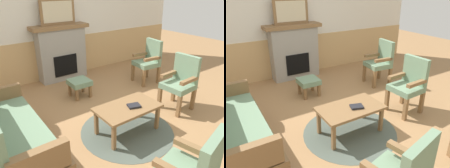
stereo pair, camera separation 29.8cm
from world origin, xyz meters
TOP-DOWN VIEW (x-y plane):
  - ground_plane at (0.00, 0.00)m, footprint 14.00×14.00m
  - wall_back at (0.00, 2.60)m, footprint 7.20×0.14m
  - fireplace at (0.00, 2.35)m, footprint 1.30×0.44m
  - framed_picture at (0.00, 2.35)m, footprint 0.80×0.04m
  - couch at (-1.68, 0.15)m, footprint 0.70×1.80m
  - coffee_table at (-0.15, -0.25)m, footprint 0.96×0.56m
  - round_rug at (-0.15, -0.25)m, footprint 1.44×1.44m
  - book_on_table at (-0.08, -0.31)m, footprint 0.22×0.19m
  - footstool at (-0.15, 1.24)m, footprint 0.40×0.40m
  - armchair_near_fireplace at (1.52, 1.00)m, footprint 0.53×0.53m
  - armchair_by_window_left at (1.10, -0.22)m, footprint 0.50×0.50m

SIDE VIEW (x-z plane):
  - ground_plane at x=0.00m, z-range 0.00..0.00m
  - round_rug at x=-0.15m, z-range 0.00..0.01m
  - footstool at x=-0.15m, z-range 0.10..0.46m
  - coffee_table at x=-0.15m, z-range 0.17..0.61m
  - couch at x=-1.68m, z-range -0.09..0.89m
  - book_on_table at x=-0.08m, z-range 0.44..0.47m
  - armchair_near_fireplace at x=1.52m, z-range 0.05..1.03m
  - armchair_by_window_left at x=1.10m, z-range 0.05..1.03m
  - fireplace at x=0.00m, z-range 0.01..1.29m
  - wall_back at x=0.00m, z-range -0.04..2.66m
  - framed_picture at x=0.00m, z-range 1.28..1.84m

